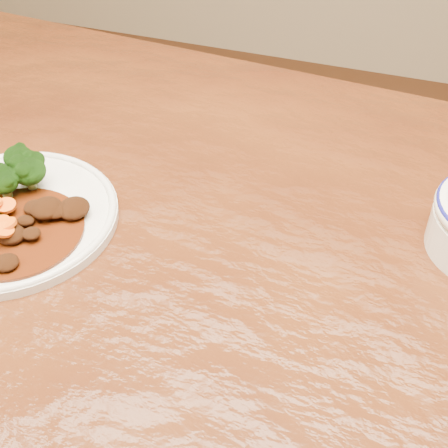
% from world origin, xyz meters
% --- Properties ---
extents(dining_table, '(1.57, 1.02, 0.75)m').
position_xyz_m(dining_table, '(0.00, 0.00, 0.67)').
color(dining_table, '#52270E').
rests_on(dining_table, ground).
extents(dinner_plate, '(0.25, 0.25, 0.02)m').
position_xyz_m(dinner_plate, '(-0.22, -0.01, 0.76)').
color(dinner_plate, silver).
rests_on(dinner_plate, dining_table).
extents(mince_stew, '(0.15, 0.15, 0.03)m').
position_xyz_m(mince_stew, '(-0.20, -0.03, 0.77)').
color(mince_stew, '#4A2007').
rests_on(mince_stew, dinner_plate).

